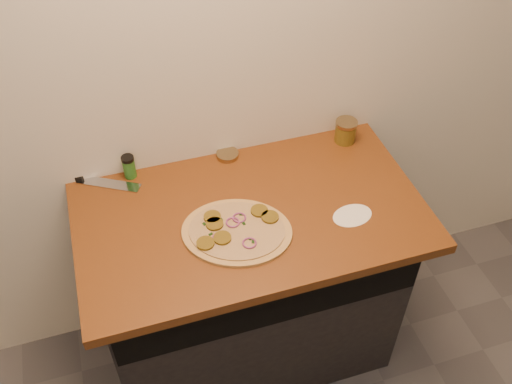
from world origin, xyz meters
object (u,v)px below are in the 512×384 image
object	(u,v)px
salsa_jar	(346,131)
chefs_knife	(86,180)
pizza	(236,231)
spice_shaker	(129,167)

from	to	relation	value
salsa_jar	chefs_knife	bearing A→B (deg)	176.15
pizza	spice_shaker	world-z (taller)	spice_shaker
chefs_knife	spice_shaker	size ratio (longest dim) A/B	3.44
pizza	salsa_jar	size ratio (longest dim) A/B	5.07
pizza	spice_shaker	bearing A→B (deg)	127.52
pizza	spice_shaker	distance (m)	0.48
chefs_knife	salsa_jar	bearing A→B (deg)	-3.85
pizza	chefs_knife	xyz separation A→B (m)	(-0.45, 0.40, -0.00)
pizza	chefs_knife	world-z (taller)	pizza
chefs_knife	pizza	bearing A→B (deg)	-41.89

